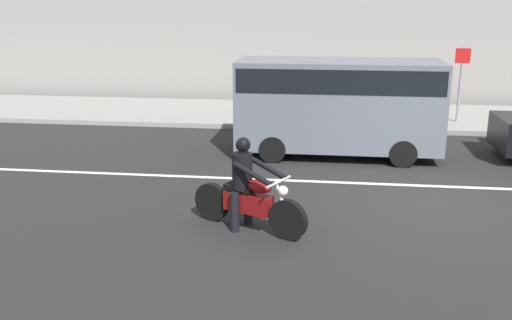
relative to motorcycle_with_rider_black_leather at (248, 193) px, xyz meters
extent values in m
plane|color=black|center=(3.27, 1.91, -0.64)|extent=(80.00, 80.00, 0.00)
cube|color=gray|center=(3.27, 9.91, -0.57)|extent=(40.00, 4.40, 0.14)
cube|color=silver|center=(2.65, 2.81, -0.64)|extent=(18.00, 0.14, 0.01)
cylinder|color=black|center=(0.71, -0.35, -0.31)|extent=(0.66, 0.41, 0.68)
cylinder|color=black|center=(-0.69, 0.34, -0.31)|extent=(0.66, 0.41, 0.68)
cylinder|color=silver|center=(0.60, -0.30, 0.00)|extent=(0.31, 0.19, 0.68)
cube|color=maroon|center=(0.01, -0.01, -0.17)|extent=(0.89, 0.63, 0.32)
ellipsoid|color=maroon|center=(0.21, -0.10, 0.16)|extent=(0.54, 0.43, 0.22)
cube|color=black|center=(-0.15, 0.07, 0.06)|extent=(0.57, 0.45, 0.10)
cylinder|color=silver|center=(0.55, -0.27, 0.31)|extent=(0.35, 0.65, 0.04)
sphere|color=silver|center=(0.62, -0.31, 0.17)|extent=(0.17, 0.17, 0.17)
cylinder|color=silver|center=(-0.19, 0.27, -0.29)|extent=(0.66, 0.37, 0.07)
cylinder|color=black|center=(-0.20, -0.12, -0.30)|extent=(0.20, 0.20, 0.69)
cylinder|color=black|center=(-0.03, 0.23, -0.30)|extent=(0.20, 0.20, 0.69)
cylinder|color=black|center=(-0.10, 0.05, 0.37)|extent=(0.46, 0.46, 0.61)
cylinder|color=black|center=(0.13, -0.31, 0.43)|extent=(0.71, 0.41, 0.33)
cylinder|color=black|center=(0.32, 0.09, 0.43)|extent=(0.71, 0.41, 0.33)
sphere|color=tan|center=(-0.08, 0.04, 0.80)|extent=(0.20, 0.20, 0.20)
sphere|color=black|center=(-0.08, 0.04, 0.83)|extent=(0.25, 0.25, 0.25)
cube|color=slate|center=(1.52, 5.09, 0.66)|extent=(4.93, 1.90, 2.12)
cube|color=black|center=(1.52, 5.09, 1.32)|extent=(4.78, 1.93, 0.56)
cylinder|color=black|center=(3.04, 5.09, -0.32)|extent=(0.64, 1.96, 0.64)
cylinder|color=black|center=(-0.01, 5.09, -0.32)|extent=(0.64, 1.96, 0.64)
cylinder|color=gray|center=(5.22, 9.05, 0.63)|extent=(0.08, 0.08, 2.27)
cube|color=red|center=(5.22, 9.02, 1.51)|extent=(0.44, 0.03, 0.44)
camera|label=1|loc=(1.31, -9.03, 3.13)|focal=40.33mm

